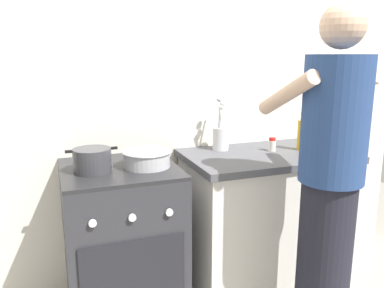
# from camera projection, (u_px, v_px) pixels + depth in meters

# --- Properties ---
(back_wall) EXTENTS (3.20, 0.10, 2.50)m
(back_wall) POSITION_uv_depth(u_px,v_px,m) (193.00, 92.00, 2.48)
(back_wall) COLOR silver
(back_wall) RESTS_ON ground
(countertop) EXTENTS (1.00, 0.60, 0.90)m
(countertop) POSITION_uv_depth(u_px,v_px,m) (264.00, 221.00, 2.46)
(countertop) COLOR silver
(countertop) RESTS_ON ground
(stove_range) EXTENTS (0.60, 0.62, 0.90)m
(stove_range) POSITION_uv_depth(u_px,v_px,m) (123.00, 245.00, 2.15)
(stove_range) COLOR #2D2D33
(stove_range) RESTS_ON ground
(pot) EXTENTS (0.26, 0.19, 0.12)m
(pot) POSITION_uv_depth(u_px,v_px,m) (92.00, 160.00, 1.96)
(pot) COLOR #38383D
(pot) RESTS_ON stove_range
(mixing_bowl) EXTENTS (0.26, 0.26, 0.09)m
(mixing_bowl) POSITION_uv_depth(u_px,v_px,m) (147.00, 158.00, 2.05)
(mixing_bowl) COLOR #B7B7BC
(mixing_bowl) RESTS_ON stove_range
(utensil_crock) EXTENTS (0.10, 0.10, 0.33)m
(utensil_crock) POSITION_uv_depth(u_px,v_px,m) (221.00, 136.00, 2.42)
(utensil_crock) COLOR silver
(utensil_crock) RESTS_ON countertop
(spice_bottle) EXTENTS (0.04, 0.04, 0.08)m
(spice_bottle) POSITION_uv_depth(u_px,v_px,m) (272.00, 144.00, 2.40)
(spice_bottle) COLOR silver
(spice_bottle) RESTS_ON countertop
(oil_bottle) EXTENTS (0.06, 0.06, 0.24)m
(oil_bottle) POSITION_uv_depth(u_px,v_px,m) (302.00, 134.00, 2.41)
(oil_bottle) COLOR gold
(oil_bottle) RESTS_ON countertop
(person) EXTENTS (0.41, 0.50, 1.70)m
(person) POSITION_uv_depth(u_px,v_px,m) (329.00, 189.00, 1.84)
(person) COLOR black
(person) RESTS_ON ground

